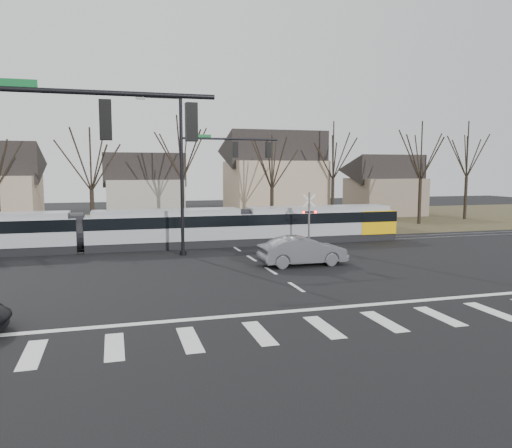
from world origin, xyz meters
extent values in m
plane|color=black|center=(0.00, 0.00, 0.00)|extent=(140.00, 140.00, 0.00)
cube|color=#38331E|center=(0.00, 32.00, 0.01)|extent=(140.00, 28.00, 0.01)
cube|color=silver|center=(-10.80, -4.00, 0.01)|extent=(0.60, 2.60, 0.01)
cube|color=silver|center=(-8.40, -4.00, 0.01)|extent=(0.60, 2.60, 0.01)
cube|color=silver|center=(-6.00, -4.00, 0.01)|extent=(0.60, 2.60, 0.01)
cube|color=silver|center=(-3.60, -4.00, 0.01)|extent=(0.60, 2.60, 0.01)
cube|color=silver|center=(-1.20, -4.00, 0.01)|extent=(0.60, 2.60, 0.01)
cube|color=silver|center=(1.20, -4.00, 0.01)|extent=(0.60, 2.60, 0.01)
cube|color=silver|center=(3.60, -4.00, 0.01)|extent=(0.60, 2.60, 0.01)
cube|color=silver|center=(6.00, -4.00, 0.01)|extent=(0.60, 2.60, 0.01)
cube|color=silver|center=(0.00, -1.80, 0.01)|extent=(28.00, 0.35, 0.01)
cube|color=silver|center=(0.00, 2.00, 0.01)|extent=(0.18, 2.00, 0.01)
cube|color=silver|center=(0.00, 6.00, 0.01)|extent=(0.18, 2.00, 0.01)
cube|color=silver|center=(0.00, 10.00, 0.01)|extent=(0.18, 2.00, 0.01)
cube|color=silver|center=(0.00, 14.00, 0.01)|extent=(0.18, 2.00, 0.01)
cube|color=silver|center=(0.00, 18.00, 0.01)|extent=(0.18, 2.00, 0.01)
cube|color=silver|center=(0.00, 22.00, 0.01)|extent=(0.18, 2.00, 0.01)
cube|color=silver|center=(0.00, 26.00, 0.01)|extent=(0.18, 2.00, 0.01)
cube|color=silver|center=(0.00, 30.00, 0.01)|extent=(0.18, 2.00, 0.01)
cube|color=#59595E|center=(0.00, 15.10, 0.03)|extent=(90.00, 0.12, 0.06)
cube|color=#59595E|center=(0.00, 16.50, 0.03)|extent=(90.00, 0.12, 0.06)
cube|color=gray|center=(-4.64, 16.00, 1.37)|extent=(11.25, 2.63, 2.74)
cube|color=black|center=(-4.64, 16.00, 1.92)|extent=(11.27, 2.66, 0.80)
cube|color=gray|center=(7.08, 16.00, 1.37)|extent=(12.19, 2.63, 2.74)
cube|color=black|center=(7.08, 16.00, 1.92)|extent=(12.21, 2.66, 0.80)
cube|color=#E1A906|center=(11.67, 16.00, 1.45)|extent=(3.00, 2.68, 1.83)
imported|color=#4E5056|center=(2.30, 7.09, 0.85)|extent=(2.00, 5.23, 1.70)
cylinder|color=black|center=(-8.75, -6.00, 7.60)|extent=(6.50, 0.14, 0.14)
cube|color=#0C5926|center=(-10.50, -6.00, 7.75)|extent=(0.90, 0.03, 0.22)
cube|color=black|center=(-8.43, -6.00, 6.90)|extent=(0.32, 0.32, 1.05)
sphere|color=#FF0C07|center=(-8.43, -6.00, 7.23)|extent=(0.22, 0.22, 0.22)
cube|color=black|center=(-6.15, -6.00, 6.90)|extent=(0.32, 0.32, 1.05)
sphere|color=#FF0C07|center=(-6.15, -6.00, 7.23)|extent=(0.22, 0.22, 0.22)
cylinder|color=black|center=(-4.00, 12.50, 5.10)|extent=(0.22, 0.22, 10.20)
cylinder|color=black|center=(-4.00, 12.50, 0.15)|extent=(0.44, 0.44, 0.30)
cylinder|color=black|center=(-0.75, 12.50, 7.60)|extent=(6.50, 0.14, 0.14)
cube|color=#0C5926|center=(-2.50, 12.50, 7.75)|extent=(0.90, 0.03, 0.22)
cube|color=black|center=(-0.42, 12.50, 6.90)|extent=(0.32, 0.32, 1.05)
sphere|color=#FF0C07|center=(-0.42, 12.50, 7.23)|extent=(0.22, 0.22, 0.22)
cube|color=black|center=(1.85, 12.50, 6.90)|extent=(0.32, 0.32, 1.05)
sphere|color=#FF0C07|center=(1.85, 12.50, 7.23)|extent=(0.22, 0.22, 0.22)
cube|color=#59595B|center=(-6.50, 12.50, 10.02)|extent=(0.55, 0.22, 0.14)
cylinder|color=#59595B|center=(5.00, 12.80, 2.00)|extent=(0.14, 0.14, 4.00)
cylinder|color=#59595B|center=(5.00, 12.80, 0.10)|extent=(0.36, 0.36, 0.20)
cube|color=silver|center=(5.00, 12.80, 3.40)|extent=(0.95, 0.04, 0.95)
cube|color=silver|center=(5.00, 12.80, 3.40)|extent=(0.95, 0.04, 0.95)
cube|color=black|center=(5.00, 12.80, 2.60)|extent=(1.00, 0.10, 0.12)
sphere|color=#FF0C07|center=(4.55, 12.72, 2.60)|extent=(0.18, 0.18, 0.18)
sphere|color=#FF0C07|center=(5.45, 12.72, 2.60)|extent=(0.18, 0.18, 0.18)
cube|color=gray|center=(-5.00, 36.00, 2.25)|extent=(8.00, 7.00, 4.50)
cube|color=gray|center=(9.00, 33.00, 3.25)|extent=(10.00, 8.00, 6.50)
cube|color=#6D5F50|center=(24.00, 35.00, 2.25)|extent=(8.00, 7.00, 4.50)
camera|label=1|loc=(-8.28, -19.95, 5.60)|focal=35.00mm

